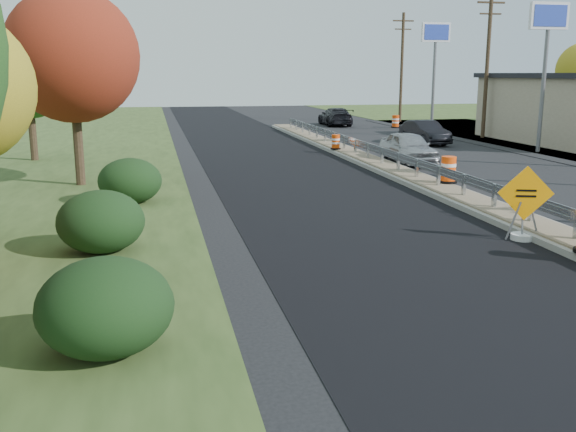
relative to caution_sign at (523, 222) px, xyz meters
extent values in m
plane|color=black|center=(0.90, 1.08, -0.50)|extent=(140.00, 140.00, 0.00)
cube|color=black|center=(-3.50, 11.08, -0.49)|extent=(7.20, 120.00, 0.01)
cube|color=gray|center=(0.90, 9.08, -0.41)|extent=(1.60, 55.00, 0.18)
cube|color=brown|center=(0.90, 9.08, -0.29)|extent=(1.25, 55.00, 0.05)
cube|color=silver|center=(0.90, 1.08, 0.08)|extent=(0.10, 0.15, 0.70)
cube|color=silver|center=(0.90, 3.08, 0.08)|extent=(0.10, 0.15, 0.70)
cube|color=silver|center=(0.90, 5.08, 0.08)|extent=(0.10, 0.15, 0.70)
cube|color=silver|center=(0.90, 7.08, 0.08)|extent=(0.10, 0.15, 0.70)
cube|color=silver|center=(0.90, 9.08, 0.08)|extent=(0.10, 0.15, 0.70)
cube|color=silver|center=(0.90, 11.08, 0.08)|extent=(0.10, 0.15, 0.70)
cube|color=silver|center=(0.90, 13.08, 0.08)|extent=(0.10, 0.15, 0.70)
cube|color=silver|center=(0.90, 15.08, 0.08)|extent=(0.10, 0.15, 0.70)
cube|color=silver|center=(0.90, 17.08, 0.08)|extent=(0.10, 0.15, 0.70)
cube|color=silver|center=(0.90, 19.08, 0.08)|extent=(0.10, 0.15, 0.70)
cube|color=silver|center=(0.90, 21.08, 0.08)|extent=(0.10, 0.15, 0.70)
cube|color=silver|center=(0.90, 23.08, 0.08)|extent=(0.10, 0.15, 0.70)
cube|color=silver|center=(0.90, 25.08, 0.08)|extent=(0.10, 0.15, 0.70)
cube|color=silver|center=(0.90, 27.08, 0.08)|extent=(0.10, 0.15, 0.70)
cube|color=silver|center=(0.90, 29.08, 0.08)|extent=(0.10, 0.15, 0.70)
cube|color=silver|center=(0.90, 31.08, 0.08)|extent=(0.10, 0.15, 0.70)
cube|color=silver|center=(0.90, 33.08, 0.08)|extent=(0.10, 0.15, 0.70)
cube|color=silver|center=(0.90, 10.08, 0.28)|extent=(0.04, 46.00, 0.34)
cube|color=silver|center=(0.90, 10.08, 0.20)|extent=(0.06, 46.00, 0.03)
cube|color=silver|center=(0.90, 10.08, 0.36)|extent=(0.06, 46.00, 0.03)
cube|color=black|center=(12.95, 21.08, 1.10)|extent=(0.08, 7.20, 2.20)
cylinder|color=slate|center=(11.40, 17.08, 2.90)|extent=(0.22, 0.22, 6.80)
cube|color=white|center=(11.40, 17.08, 6.70)|extent=(2.20, 0.25, 1.40)
cube|color=#263FB2|center=(11.40, 17.08, 6.70)|extent=(1.90, 0.30, 1.10)
cylinder|color=slate|center=(11.40, 31.08, 2.90)|extent=(0.22, 0.22, 6.80)
cube|color=white|center=(11.40, 31.08, 6.70)|extent=(2.20, 0.25, 1.40)
cube|color=#263FB2|center=(11.40, 31.08, 6.70)|extent=(1.90, 0.30, 1.10)
cylinder|color=#473523|center=(12.40, 25.08, 4.20)|extent=(0.26, 0.26, 9.40)
cube|color=#473523|center=(12.40, 25.08, 8.20)|extent=(1.90, 0.12, 0.12)
cube|color=#473523|center=(12.40, 25.08, 7.50)|extent=(1.50, 0.10, 0.10)
cylinder|color=#473523|center=(12.40, 40.08, 4.20)|extent=(0.26, 0.26, 9.40)
cube|color=#473523|center=(12.40, 40.08, 8.20)|extent=(1.90, 0.12, 0.12)
cube|color=#473523|center=(12.40, 40.08, 7.50)|extent=(1.50, 0.10, 0.10)
ellipsoid|color=black|center=(-10.10, -4.92, 0.26)|extent=(2.09, 2.09, 1.52)
ellipsoid|color=black|center=(-10.60, 1.08, 0.26)|extent=(2.09, 2.09, 1.52)
ellipsoid|color=black|center=(-10.10, 7.08, 0.26)|extent=(2.09, 2.09, 1.52)
cylinder|color=#473523|center=(-12.10, 11.08, 1.15)|extent=(0.36, 0.36, 3.30)
sphere|color=maroon|center=(-12.10, 11.08, 4.38)|extent=(4.95, 4.95, 4.95)
cylinder|color=#473523|center=(-15.10, 19.08, 0.93)|extent=(0.36, 0.36, 2.86)
sphere|color=#1A4717|center=(-15.10, 19.08, 3.73)|extent=(4.29, 4.29, 4.29)
cylinder|color=white|center=(0.00, 0.00, -0.41)|extent=(0.59, 0.59, 0.17)
cube|color=slate|center=(-0.29, 0.00, 0.03)|extent=(0.34, 0.15, 1.02)
cube|color=slate|center=(0.29, 0.00, 0.03)|extent=(0.34, 0.15, 1.02)
cube|color=slate|center=(0.00, 0.05, 0.03)|extent=(0.12, 0.26, 1.04)
cube|color=orange|center=(0.00, 0.00, 0.75)|extent=(1.35, 0.46, 1.41)
cube|color=black|center=(0.00, -0.02, 0.82)|extent=(0.48, 0.16, 0.05)
cube|color=black|center=(0.00, -0.02, 0.67)|extent=(0.48, 0.16, 0.05)
cylinder|color=black|center=(1.45, 7.43, -0.22)|extent=(0.68, 0.68, 0.09)
cylinder|color=#FD490A|center=(1.45, 7.43, 0.25)|extent=(0.54, 0.54, 0.95)
cylinder|color=white|center=(1.45, 7.43, 0.41)|extent=(0.56, 0.56, 0.12)
cylinder|color=white|center=(1.45, 7.43, 0.16)|extent=(0.56, 0.56, 0.12)
cylinder|color=black|center=(0.35, 18.83, -0.23)|extent=(0.54, 0.54, 0.07)
cylinder|color=#E64509|center=(0.35, 18.83, 0.15)|extent=(0.43, 0.43, 0.76)
cylinder|color=white|center=(0.35, 18.83, 0.27)|extent=(0.44, 0.44, 0.10)
cylinder|color=white|center=(0.35, 18.83, 0.08)|extent=(0.44, 0.44, 0.10)
cylinder|color=black|center=(8.69, 24.39, -0.46)|extent=(0.53, 0.53, 0.07)
cylinder|color=orange|center=(8.69, 24.39, -0.09)|extent=(0.43, 0.43, 0.75)
cylinder|color=white|center=(8.69, 24.39, 0.04)|extent=(0.44, 0.44, 0.10)
cylinder|color=white|center=(8.69, 24.39, -0.16)|extent=(0.44, 0.44, 0.10)
cylinder|color=black|center=(9.69, 34.13, -0.45)|extent=(0.68, 0.68, 0.09)
cylinder|color=#E94109|center=(9.69, 34.13, 0.03)|extent=(0.54, 0.54, 0.95)
cylinder|color=white|center=(9.69, 34.13, 0.18)|extent=(0.56, 0.56, 0.12)
cylinder|color=white|center=(9.69, 34.13, -0.06)|extent=(0.56, 0.56, 0.12)
imported|color=#A5A5A9|center=(2.70, 14.40, 0.26)|extent=(1.87, 4.46, 1.51)
imported|color=black|center=(7.03, 22.38, 0.22)|extent=(1.79, 4.42, 1.43)
imported|color=black|center=(5.61, 37.33, 0.24)|extent=(2.23, 5.13, 1.47)
camera|label=1|loc=(-9.26, -14.54, 3.74)|focal=40.00mm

